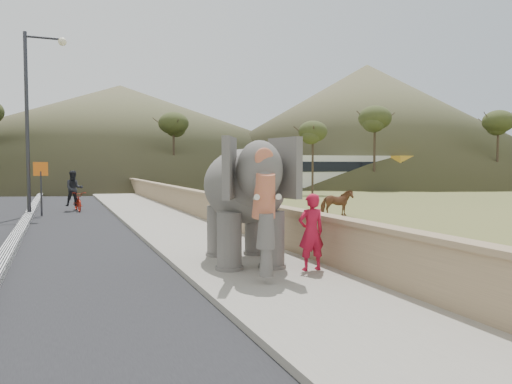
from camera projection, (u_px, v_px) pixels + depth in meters
The scene contains 16 objects.
ground at pixel (322, 311), 7.80m from camera, with size 160.00×160.00×0.00m, color olive.
road at pixel (17, 239), 15.23m from camera, with size 7.00×120.00×0.03m, color black.
median at pixel (17, 236), 15.23m from camera, with size 0.35×120.00×0.22m, color black.
walkway at pixel (178, 229), 17.07m from camera, with size 3.00×120.00×0.15m, color #9E9687.
parapet at pixel (224, 214), 17.66m from camera, with size 0.30×120.00×1.10m, color tan.
lamppost at pixel (34, 105), 21.67m from camera, with size 1.76×0.36×8.00m.
signboard at pixel (41, 179), 21.80m from camera, with size 0.60×0.08×2.40m.
cow at pixel (337, 203), 22.17m from camera, with size 0.64×1.40×1.18m, color brown.
distant_car at pixel (292, 182), 44.89m from camera, with size 1.70×4.23×1.44m, color silver.
bus_white at pixel (347, 172), 46.64m from camera, with size 2.50×11.00×3.10m, color silver.
bus_orange at pixel (427, 172), 49.75m from camera, with size 2.50×11.00×3.10m, color gold.
hill_right at pixel (366, 123), 68.88m from camera, with size 56.00×56.00×16.00m, color brown.
hill_far at pixel (121, 133), 74.21m from camera, with size 80.00×80.00×14.00m, color brown.
elephant_and_man at pixel (244, 203), 10.99m from camera, with size 2.41×3.86×2.63m.
motorcyclist at pixel (76, 195), 24.30m from camera, with size 1.02×1.87×2.00m.
trees at pixel (155, 143), 36.61m from camera, with size 49.37×41.86×8.60m.
Camera 1 is at (-3.80, -6.76, 2.30)m, focal length 35.00 mm.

